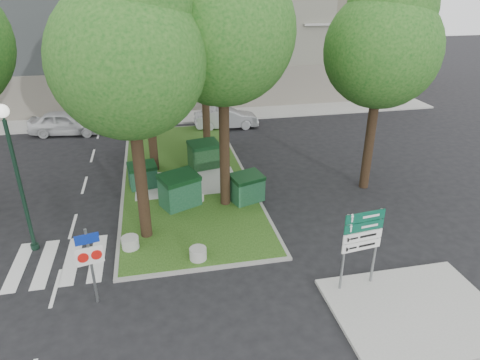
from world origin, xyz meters
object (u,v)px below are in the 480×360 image
object	(u,v)px
bollard_right	(198,254)
bollard_mid	(198,196)
dumpster_c	(204,155)
dumpster_d	(247,188)
bollard_left	(130,243)
tree_median_near_right	(224,17)
dumpster_a	(143,176)
litter_bin	(225,142)
directional_sign	(362,238)
tree_street_right	(385,38)
traffic_sign_pole	(90,257)
street_lamp	(15,163)
tree_median_mid	(145,34)
car_white	(66,123)
tree_median_near_left	(129,45)
dumpster_b	(180,190)
car_silver	(226,118)

from	to	relation	value
bollard_right	bollard_mid	distance (m)	4.53
dumpster_c	dumpster_d	size ratio (longest dim) A/B	1.06
bollard_left	dumpster_d	bearing A→B (deg)	29.04
tree_median_near_right	dumpster_a	world-z (taller)	tree_median_near_right
litter_bin	directional_sign	xyz separation A→B (m)	(2.01, -13.39, 1.47)
dumpster_c	bollard_left	world-z (taller)	dumpster_c
litter_bin	tree_street_right	bearing A→B (deg)	-47.06
traffic_sign_pole	street_lamp	bearing A→B (deg)	113.52
tree_median_near_right	tree_median_mid	size ratio (longest dim) A/B	1.15
tree_street_right	litter_bin	bearing A→B (deg)	132.94
tree_median_mid	tree_median_near_right	bearing A→B (deg)	-56.31
tree_median_near_right	dumpster_c	xyz separation A→B (m)	(-0.48, 4.21, -7.16)
bollard_mid	bollard_left	bearing A→B (deg)	-131.58
car_white	bollard_left	bearing A→B (deg)	-155.80
bollard_mid	litter_bin	distance (m)	6.82
dumpster_d	litter_bin	world-z (taller)	dumpster_d
dumpster_a	car_white	size ratio (longest dim) A/B	0.32
tree_median_near_right	bollard_right	bearing A→B (deg)	-113.78
tree_median_near_left	tree_median_mid	distance (m)	6.53
dumpster_b	directional_sign	xyz separation A→B (m)	(5.20, -6.71, 1.09)
tree_median_near_left	dumpster_d	size ratio (longest dim) A/B	6.30
dumpster_c	litter_bin	distance (m)	3.08
litter_bin	directional_sign	bearing A→B (deg)	-81.47
dumpster_a	directional_sign	world-z (taller)	directional_sign
tree_median_near_left	bollard_right	bearing A→B (deg)	-50.26
car_silver	dumpster_a	bearing A→B (deg)	147.42
bollard_left	directional_sign	distance (m)	8.35
tree_median_near_right	dumpster_c	world-z (taller)	tree_median_near_right
bollard_mid	directional_sign	distance (m)	8.42
dumpster_a	bollard_left	xyz separation A→B (m)	(-0.51, -5.25, -0.36)
litter_bin	car_silver	xyz separation A→B (m)	(0.80, 4.11, 0.23)
tree_median_mid	tree_street_right	world-z (taller)	tree_street_right
bollard_right	street_lamp	distance (m)	7.07
tree_median_mid	dumpster_c	xyz separation A→B (m)	(2.52, -0.29, -6.16)
tree_street_right	directional_sign	xyz separation A→B (m)	(-3.88, -7.06, -5.03)
tree_median_mid	car_white	world-z (taller)	tree_median_mid
bollard_left	tree_median_mid	bearing A→B (deg)	80.81
bollard_right	directional_sign	world-z (taller)	directional_sign
tree_median_near_right	directional_sign	xyz separation A→B (m)	(3.12, -6.56, -6.04)
dumpster_b	car_white	distance (m)	13.35
tree_street_right	litter_bin	xyz separation A→B (m)	(-5.89, 6.33, -6.51)
dumpster_b	dumpster_c	world-z (taller)	dumpster_b
litter_bin	dumpster_d	bearing A→B (deg)	-91.67
dumpster_d	bollard_mid	distance (m)	2.27
tree_median_near_left	tree_street_right	distance (m)	10.80
litter_bin	car_white	world-z (taller)	car_white
dumpster_a	traffic_sign_pole	size ratio (longest dim) A/B	0.55
street_lamp	car_silver	distance (m)	16.38
tree_median_near_right	dumpster_c	bearing A→B (deg)	96.51
tree_median_mid	dumpster_b	distance (m)	7.57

